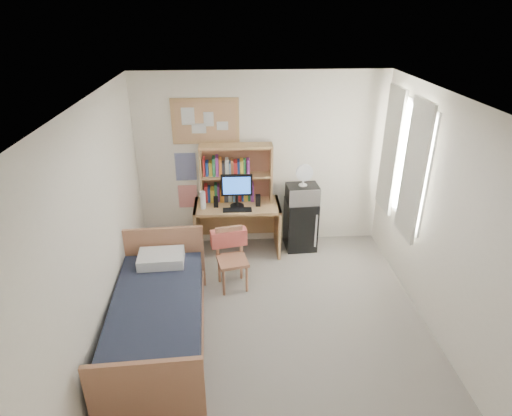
{
  "coord_description": "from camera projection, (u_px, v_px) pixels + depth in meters",
  "views": [
    {
      "loc": [
        -0.44,
        -3.82,
        3.4
      ],
      "look_at": [
        -0.13,
        1.2,
        0.98
      ],
      "focal_mm": 30.0,
      "sensor_mm": 36.0,
      "label": 1
    }
  ],
  "objects": [
    {
      "name": "desk_chair",
      "position": [
        232.0,
        260.0,
        5.51
      ],
      "size": [
        0.48,
        0.48,
        0.82
      ],
      "primitive_type": "cube",
      "rotation": [
        0.0,
        0.0,
        0.21
      ],
      "color": "#AF7553",
      "rests_on": "floor"
    },
    {
      "name": "curtain_left",
      "position": [
        414.0,
        172.0,
        5.06
      ],
      "size": [
        0.04,
        0.55,
        1.7
      ],
      "primitive_type": "cube",
      "color": "silver",
      "rests_on": "wall_right"
    },
    {
      "name": "desk",
      "position": [
        238.0,
        228.0,
        6.34
      ],
      "size": [
        1.24,
        0.62,
        0.77
      ],
      "primitive_type": "cube",
      "rotation": [
        0.0,
        0.0,
        -0.0
      ],
      "color": "tan",
      "rests_on": "floor"
    },
    {
      "name": "hutch",
      "position": [
        236.0,
        173.0,
        6.13
      ],
      "size": [
        1.03,
        0.26,
        0.84
      ],
      "primitive_type": "cube",
      "rotation": [
        0.0,
        0.0,
        -0.0
      ],
      "color": "tan",
      "rests_on": "desk"
    },
    {
      "name": "water_bottle",
      "position": [
        203.0,
        200.0,
        6.01
      ],
      "size": [
        0.08,
        0.08,
        0.26
      ],
      "primitive_type": "cylinder",
      "rotation": [
        0.0,
        0.0,
        -0.0
      ],
      "color": "white",
      "rests_on": "desk"
    },
    {
      "name": "bed",
      "position": [
        158.0,
        321.0,
        4.66
      ],
      "size": [
        1.08,
        2.01,
        0.54
      ],
      "primitive_type": "cube",
      "rotation": [
        0.0,
        0.0,
        0.05
      ],
      "color": "#1B2031",
      "rests_on": "floor"
    },
    {
      "name": "window_unit",
      "position": [
        404.0,
        160.0,
        5.42
      ],
      "size": [
        0.1,
        1.4,
        1.7
      ],
      "primitive_type": "cube",
      "color": "white",
      "rests_on": "wall_right"
    },
    {
      "name": "wall_left",
      "position": [
        97.0,
        236.0,
        4.28
      ],
      "size": [
        0.04,
        4.2,
        2.6
      ],
      "primitive_type": "cube",
      "color": "white",
      "rests_on": "floor"
    },
    {
      "name": "wall_front",
      "position": [
        313.0,
        403.0,
        2.49
      ],
      "size": [
        3.6,
        0.04,
        2.6
      ],
      "primitive_type": "cube",
      "color": "white",
      "rests_on": "floor"
    },
    {
      "name": "speaker_right",
      "position": [
        258.0,
        200.0,
        6.1
      ],
      "size": [
        0.07,
        0.07,
        0.17
      ],
      "primitive_type": "cube",
      "rotation": [
        0.0,
        0.0,
        -0.0
      ],
      "color": "black",
      "rests_on": "desk"
    },
    {
      "name": "ceiling",
      "position": [
        279.0,
        103.0,
        3.81
      ],
      "size": [
        3.6,
        4.2,
        0.02
      ],
      "primitive_type": "cube",
      "color": "silver",
      "rests_on": "wall_back"
    },
    {
      "name": "bulletin_board",
      "position": [
        205.0,
        121.0,
        5.94
      ],
      "size": [
        0.94,
        0.03,
        0.64
      ],
      "primitive_type": "cube",
      "color": "tan",
      "rests_on": "wall_back"
    },
    {
      "name": "hoodie",
      "position": [
        229.0,
        238.0,
        5.59
      ],
      "size": [
        0.49,
        0.24,
        0.22
      ],
      "primitive_type": "cube",
      "rotation": [
        0.0,
        0.0,
        0.21
      ],
      "color": "#DA5E53",
      "rests_on": "desk_chair"
    },
    {
      "name": "keyboard",
      "position": [
        237.0,
        210.0,
        5.99
      ],
      "size": [
        0.4,
        0.13,
        0.02
      ],
      "primitive_type": "cube",
      "rotation": [
        0.0,
        0.0,
        -0.0
      ],
      "color": "black",
      "rests_on": "desk"
    },
    {
      "name": "poster_japan",
      "position": [
        188.0,
        196.0,
        6.42
      ],
      "size": [
        0.28,
        0.01,
        0.36
      ],
      "primitive_type": "cube",
      "color": "red",
      "rests_on": "wall_back"
    },
    {
      "name": "floor",
      "position": [
        273.0,
        330.0,
        4.94
      ],
      "size": [
        3.6,
        4.2,
        0.02
      ],
      "primitive_type": "cube",
      "color": "gray",
      "rests_on": "ground"
    },
    {
      "name": "wall_back",
      "position": [
        261.0,
        162.0,
        6.27
      ],
      "size": [
        3.6,
        0.04,
        2.6
      ],
      "primitive_type": "cube",
      "color": "white",
      "rests_on": "floor"
    },
    {
      "name": "microwave",
      "position": [
        302.0,
        194.0,
        6.22
      ],
      "size": [
        0.47,
        0.37,
        0.26
      ],
      "primitive_type": "cube",
      "rotation": [
        0.0,
        0.0,
        0.06
      ],
      "color": "silver",
      "rests_on": "mini_fridge"
    },
    {
      "name": "poster_wave",
      "position": [
        186.0,
        167.0,
        6.22
      ],
      "size": [
        0.3,
        0.01,
        0.42
      ],
      "primitive_type": "cube",
      "color": "navy",
      "rests_on": "wall_back"
    },
    {
      "name": "desk_fan",
      "position": [
        303.0,
        176.0,
        6.1
      ],
      "size": [
        0.26,
        0.26,
        0.3
      ],
      "primitive_type": "cylinder",
      "rotation": [
        0.0,
        0.0,
        0.06
      ],
      "color": "white",
      "rests_on": "microwave"
    },
    {
      "name": "curtain_right",
      "position": [
        390.0,
        151.0,
        5.78
      ],
      "size": [
        0.04,
        0.55,
        1.7
      ],
      "primitive_type": "cube",
      "color": "silver",
      "rests_on": "wall_right"
    },
    {
      "name": "pillow",
      "position": [
        161.0,
        258.0,
        5.18
      ],
      "size": [
        0.56,
        0.41,
        0.13
      ],
      "primitive_type": "cube",
      "rotation": [
        0.0,
        0.0,
        0.05
      ],
      "color": "white",
      "rests_on": "bed"
    },
    {
      "name": "speaker_left",
      "position": [
        216.0,
        202.0,
        6.07
      ],
      "size": [
        0.06,
        0.06,
        0.15
      ],
      "primitive_type": "cube",
      "rotation": [
        0.0,
        0.0,
        -0.0
      ],
      "color": "black",
      "rests_on": "desk"
    },
    {
      "name": "wall_right",
      "position": [
        446.0,
        225.0,
        4.48
      ],
      "size": [
        0.04,
        4.2,
        2.6
      ],
      "primitive_type": "cube",
      "color": "white",
      "rests_on": "floor"
    },
    {
      "name": "mini_fridge",
      "position": [
        300.0,
        224.0,
        6.46
      ],
      "size": [
        0.47,
        0.47,
        0.76
      ],
      "primitive_type": "cube",
      "rotation": [
        0.0,
        0.0,
        0.06
      ],
      "color": "black",
      "rests_on": "floor"
    },
    {
      "name": "monitor",
      "position": [
        237.0,
        191.0,
        6.02
      ],
      "size": [
        0.44,
        0.03,
        0.47
      ],
      "primitive_type": "cube",
      "rotation": [
        0.0,
        0.0,
        -0.0
      ],
      "color": "black",
      "rests_on": "desk"
    }
  ]
}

